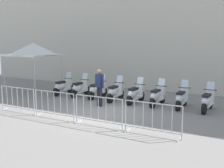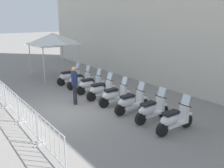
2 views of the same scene
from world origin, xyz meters
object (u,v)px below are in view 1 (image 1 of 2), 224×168
at_px(motorcycle_3, 115,92).
at_px(barrier_segment_3, 152,119).
at_px(barrier_segment_1, 54,105).
at_px(officer_near_row_end, 99,85).
at_px(motorcycle_0, 63,87).
at_px(motorcycle_5, 157,96).
at_px(barrier_segment_2, 98,112).
at_px(motorcycle_1, 80,88).
at_px(motorcycle_6, 181,99).
at_px(barrier_segment_0, 17,100).
at_px(motorcycle_4, 135,94).
at_px(canopy_tent, 33,50).
at_px(motorcycle_2, 97,90).
at_px(motorcycle_7, 207,101).

height_order(motorcycle_3, barrier_segment_3, motorcycle_3).
distance_m(motorcycle_3, barrier_segment_1, 4.05).
xyz_separation_m(barrier_segment_1, barrier_segment_3, (4.09, -0.10, 0.00)).
bearing_deg(barrier_segment_1, barrier_segment_3, -1.35).
bearing_deg(officer_near_row_end, barrier_segment_1, -99.92).
height_order(motorcycle_0, motorcycle_5, same).
distance_m(barrier_segment_2, officer_near_row_end, 3.17).
bearing_deg(motorcycle_3, motorcycle_5, -1.14).
xyz_separation_m(motorcycle_1, officer_near_row_end, (2.16, -1.48, 0.53)).
height_order(motorcycle_0, barrier_segment_2, motorcycle_0).
bearing_deg(motorcycle_6, barrier_segment_0, -146.59).
relative_size(motorcycle_4, barrier_segment_3, 0.88).
distance_m(motorcycle_0, motorcycle_1, 1.13).
bearing_deg(canopy_tent, motorcycle_4, -1.60).
xyz_separation_m(motorcycle_1, barrier_segment_0, (-0.35, -4.09, 0.07)).
xyz_separation_m(motorcycle_5, barrier_segment_2, (-0.76, -4.01, 0.07)).
relative_size(motorcycle_3, barrier_segment_1, 0.88).
xyz_separation_m(motorcycle_0, motorcycle_2, (2.25, 0.02, 0.00)).
bearing_deg(barrier_segment_2, barrier_segment_1, 178.65).
distance_m(motorcycle_7, barrier_segment_1, 6.42).
height_order(motorcycle_1, motorcycle_7, same).
distance_m(motorcycle_0, barrier_segment_0, 4.12).
distance_m(barrier_segment_0, canopy_tent, 5.45).
distance_m(motorcycle_4, barrier_segment_0, 5.41).
xyz_separation_m(motorcycle_3, barrier_segment_2, (1.49, -4.05, 0.07)).
distance_m(motorcycle_4, barrier_segment_3, 4.73).
bearing_deg(motorcycle_3, barrier_segment_2, -69.87).
distance_m(barrier_segment_1, canopy_tent, 6.81).
bearing_deg(officer_near_row_end, motorcycle_7, 15.63).
relative_size(motorcycle_0, canopy_tent, 0.59).
bearing_deg(motorcycle_6, barrier_segment_3, -87.93).
xyz_separation_m(officer_near_row_end, canopy_tent, (-5.48, 1.51, 1.54)).
bearing_deg(motorcycle_5, canopy_tent, 178.53).
bearing_deg(canopy_tent, barrier_segment_3, -25.08).
bearing_deg(barrier_segment_1, barrier_segment_0, 178.65).
distance_m(motorcycle_6, motorcycle_7, 1.12).
relative_size(motorcycle_1, barrier_segment_3, 0.88).
bearing_deg(barrier_segment_2, motorcycle_0, 139.65).
relative_size(motorcycle_0, officer_near_row_end, 1.00).
height_order(motorcycle_3, canopy_tent, canopy_tent).
bearing_deg(motorcycle_0, motorcycle_6, -0.80).
distance_m(officer_near_row_end, canopy_tent, 5.89).
xyz_separation_m(motorcycle_0, motorcycle_6, (6.77, -0.09, 0.00)).
xyz_separation_m(motorcycle_1, motorcycle_2, (1.12, -0.03, 0.00)).
distance_m(barrier_segment_1, officer_near_row_end, 2.74).
relative_size(motorcycle_0, barrier_segment_0, 0.88).
height_order(barrier_segment_0, barrier_segment_2, same).
height_order(motorcycle_0, barrier_segment_1, motorcycle_0).
xyz_separation_m(motorcycle_0, barrier_segment_2, (4.87, -4.14, 0.07)).
bearing_deg(motorcycle_2, motorcycle_6, -1.44).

